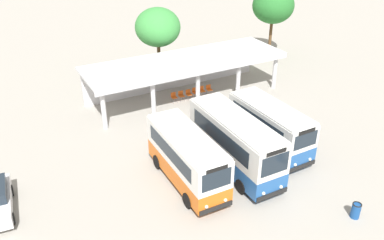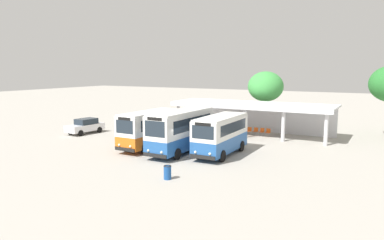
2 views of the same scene
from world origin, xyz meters
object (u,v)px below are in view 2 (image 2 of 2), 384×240
at_px(waiting_chair_end_by_column, 237,129).
at_px(waiting_chair_middle_seat, 249,130).
at_px(waiting_chair_second_from_end, 243,130).
at_px(waiting_chair_fifth_seat, 262,131).
at_px(city_bus_middle_cream, 221,134).
at_px(city_bus_nearest_orange, 150,128).
at_px(waiting_chair_fourth_seat, 256,131).
at_px(city_bus_second_in_row, 181,130).
at_px(waiting_chair_far_end_seat, 268,132).
at_px(parked_car_flank, 85,126).
at_px(litter_bin_apron, 167,172).

relative_size(waiting_chair_end_by_column, waiting_chair_middle_seat, 1.00).
distance_m(waiting_chair_second_from_end, waiting_chair_fifth_seat, 2.04).
distance_m(city_bus_middle_cream, waiting_chair_middle_seat, 9.65).
distance_m(city_bus_nearest_orange, waiting_chair_fourth_seat, 12.06).
distance_m(city_bus_second_in_row, waiting_chair_far_end_seat, 11.25).
xyz_separation_m(city_bus_nearest_orange, waiting_chair_fourth_seat, (6.23, 10.25, -1.28)).
height_order(waiting_chair_end_by_column, waiting_chair_fifth_seat, same).
relative_size(waiting_chair_second_from_end, waiting_chair_middle_seat, 1.00).
distance_m(parked_car_flank, waiting_chair_second_from_end, 17.09).
distance_m(city_bus_middle_cream, waiting_chair_fifth_seat, 9.69).
xyz_separation_m(city_bus_nearest_orange, litter_bin_apron, (6.42, -7.06, -1.34)).
bearing_deg(waiting_chair_fourth_seat, waiting_chair_end_by_column, -179.68).
distance_m(city_bus_middle_cream, waiting_chair_second_from_end, 9.80).
xyz_separation_m(city_bus_middle_cream, waiting_chair_far_end_seat, (0.99, 9.55, -1.25)).
distance_m(waiting_chair_second_from_end, waiting_chair_middle_seat, 0.68).
xyz_separation_m(city_bus_second_in_row, waiting_chair_second_from_end, (1.57, 10.32, -1.42)).
bearing_deg(city_bus_middle_cream, parked_car_flank, 173.64).
distance_m(city_bus_nearest_orange, waiting_chair_far_end_seat, 12.77).
distance_m(city_bus_second_in_row, waiting_chair_second_from_end, 10.53).
distance_m(parked_car_flank, waiting_chair_fourth_seat, 18.32).
bearing_deg(waiting_chair_far_end_seat, litter_bin_apron, -93.87).
xyz_separation_m(waiting_chair_middle_seat, litter_bin_apron, (0.87, -17.22, -0.07)).
relative_size(city_bus_middle_cream, litter_bin_apron, 7.46).
height_order(waiting_chair_middle_seat, waiting_chair_fifth_seat, same).
bearing_deg(waiting_chair_fifth_seat, parked_car_flank, -155.99).
relative_size(city_bus_second_in_row, waiting_chair_end_by_column, 9.06).
distance_m(parked_car_flank, waiting_chair_middle_seat, 17.67).
relative_size(waiting_chair_fifth_seat, waiting_chair_far_end_seat, 1.00).
bearing_deg(city_bus_second_in_row, waiting_chair_second_from_end, 81.35).
bearing_deg(waiting_chair_end_by_column, waiting_chair_second_from_end, -1.94).
height_order(city_bus_middle_cream, waiting_chair_fourth_seat, city_bus_middle_cream).
relative_size(waiting_chair_end_by_column, waiting_chair_far_end_seat, 1.00).
bearing_deg(waiting_chair_second_from_end, waiting_chair_middle_seat, -4.45).
bearing_deg(parked_car_flank, city_bus_second_in_row, -10.93).
height_order(city_bus_middle_cream, waiting_chair_second_from_end, city_bus_middle_cream).
bearing_deg(parked_car_flank, waiting_chair_middle_seat, 25.55).
height_order(parked_car_flank, litter_bin_apron, parked_car_flank).
bearing_deg(city_bus_second_in_row, waiting_chair_middle_seat, 77.64).
bearing_deg(parked_car_flank, city_bus_nearest_orange, -13.72).
bearing_deg(waiting_chair_fourth_seat, parked_car_flank, -155.12).
distance_m(waiting_chair_middle_seat, litter_bin_apron, 17.24).
bearing_deg(waiting_chair_fifth_seat, litter_bin_apron, -91.61).
distance_m(waiting_chair_far_end_seat, litter_bin_apron, 17.30).
bearing_deg(waiting_chair_middle_seat, parked_car_flank, -154.45).
bearing_deg(city_bus_nearest_orange, waiting_chair_far_end_seat, 53.36).
xyz_separation_m(city_bus_nearest_orange, waiting_chair_middle_seat, (5.55, 10.16, -1.28)).
height_order(city_bus_nearest_orange, litter_bin_apron, city_bus_nearest_orange).
bearing_deg(waiting_chair_fourth_seat, litter_bin_apron, -89.36).
bearing_deg(city_bus_nearest_orange, waiting_chair_middle_seat, 61.37).
distance_m(waiting_chair_end_by_column, waiting_chair_far_end_seat, 3.40).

